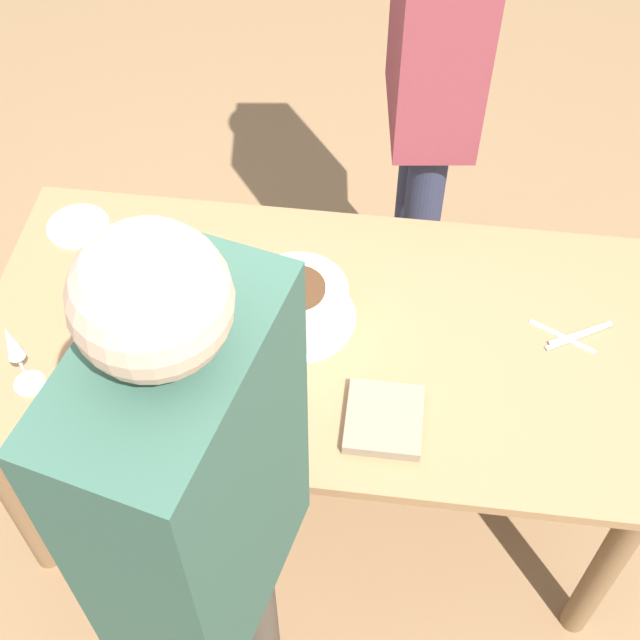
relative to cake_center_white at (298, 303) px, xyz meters
The scene contains 12 objects.
ground_plane 0.81m from the cake_center_white, 145.14° to the left, with size 12.00×12.00×0.00m, color #8E6B47.
dining_table 0.18m from the cake_center_white, 145.14° to the left, with size 1.64×0.82×0.75m.
cake_center_white is the anchor object (origin of this frame).
cake_front_chocolate 0.36m from the cake_center_white, ahead, with size 0.34×0.34×0.09m.
wine_glass_near 0.65m from the cake_center_white, 24.77° to the left, with size 0.07×0.07×0.21m.
wine_glass_far 0.51m from the cake_center_white, 26.98° to the left, with size 0.07×0.07×0.20m.
wine_glass_extra 0.45m from the cake_center_white, 33.74° to the left, with size 0.06×0.06×0.21m.
dessert_plate_right 0.66m from the cake_center_white, 20.43° to the right, with size 0.16×0.16×0.01m.
fork_pile 0.66m from the cake_center_white, behind, with size 0.20×0.10×0.01m.
napkin_stack 0.36m from the cake_center_white, 130.21° to the left, with size 0.17×0.18×0.03m.
person_cutting 0.77m from the cake_center_white, 112.23° to the right, with size 0.27×0.42×1.76m.
person_watching 0.75m from the cake_center_white, 85.59° to the left, with size 0.31×0.44×1.75m.
Camera 1 is at (-0.16, 1.29, 2.44)m, focal length 50.00 mm.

